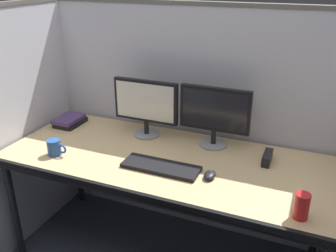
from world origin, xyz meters
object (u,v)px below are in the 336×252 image
at_px(computer_mouse, 210,175).
at_px(coffee_mug, 55,147).
at_px(monitor_right, 215,113).
at_px(red_stapler, 267,158).
at_px(soda_can, 302,206).
at_px(desk, 164,166).
at_px(keyboard_main, 161,167).
at_px(monitor_left, 146,104).
at_px(book_stack, 70,121).

height_order(computer_mouse, coffee_mug, coffee_mug).
bearing_deg(monitor_right, red_stapler, -14.76).
xyz_separation_m(computer_mouse, soda_can, (0.46, -0.17, 0.04)).
bearing_deg(desk, soda_can, -19.50).
relative_size(keyboard_main, red_stapler, 2.87).
bearing_deg(computer_mouse, red_stapler, 48.83).
distance_m(monitor_left, monitor_right, 0.45).
bearing_deg(red_stapler, desk, -161.64).
bearing_deg(monitor_right, computer_mouse, -76.33).
bearing_deg(computer_mouse, monitor_right, 103.67).
height_order(monitor_left, red_stapler, monitor_left).
bearing_deg(monitor_left, coffee_mug, -129.74).
distance_m(monitor_right, computer_mouse, 0.44).
xyz_separation_m(computer_mouse, red_stapler, (0.25, 0.29, 0.01)).
height_order(keyboard_main, soda_can, soda_can).
xyz_separation_m(monitor_right, soda_can, (0.55, -0.55, -0.15)).
bearing_deg(computer_mouse, desk, 161.51).
bearing_deg(monitor_right, soda_can, -44.61).
bearing_deg(computer_mouse, monitor_left, 146.62).
bearing_deg(coffee_mug, red_stapler, 18.32).
xyz_separation_m(soda_can, red_stapler, (-0.21, 0.46, -0.03)).
distance_m(desk, computer_mouse, 0.33).
bearing_deg(soda_can, red_stapler, 114.91).
height_order(coffee_mug, red_stapler, coffee_mug).
relative_size(keyboard_main, soda_can, 3.52).
bearing_deg(coffee_mug, desk, 18.28).
relative_size(computer_mouse, coffee_mug, 0.76).
distance_m(keyboard_main, book_stack, 0.90).
relative_size(monitor_right, coffee_mug, 3.41).
height_order(monitor_left, soda_can, monitor_left).
xyz_separation_m(coffee_mug, red_stapler, (1.17, 0.39, -0.02)).
xyz_separation_m(monitor_right, coffee_mug, (-0.82, -0.48, -0.17)).
relative_size(monitor_left, book_stack, 2.03).
distance_m(keyboard_main, red_stapler, 0.60).
bearing_deg(keyboard_main, desk, 105.17).
bearing_deg(desk, coffee_mug, -161.72).
bearing_deg(computer_mouse, book_stack, 164.45).
distance_m(desk, red_stapler, 0.59).
bearing_deg(book_stack, soda_can, -16.92).
bearing_deg(monitor_left, book_stack, -175.60).
bearing_deg(desk, book_stack, 165.59).
bearing_deg(coffee_mug, computer_mouse, 6.19).
relative_size(computer_mouse, book_stack, 0.45).
distance_m(desk, coffee_mug, 0.65).
bearing_deg(computer_mouse, soda_can, -20.16).
xyz_separation_m(monitor_right, keyboard_main, (-0.18, -0.39, -0.20)).
height_order(monitor_right, keyboard_main, monitor_right).
relative_size(desk, soda_can, 15.57).
bearing_deg(soda_can, desk, 160.50).
xyz_separation_m(desk, coffee_mug, (-0.61, -0.20, 0.10)).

